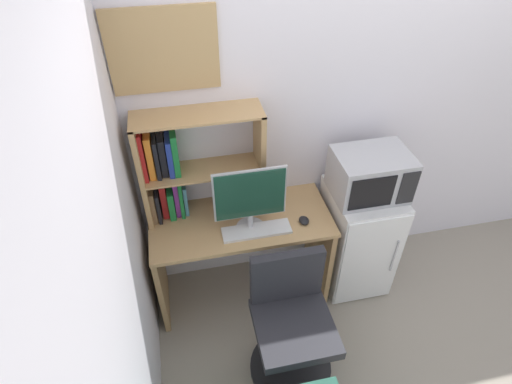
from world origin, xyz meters
The scene contains 10 objects.
wall_back centered at (0.40, 0.02, 1.30)m, with size 6.40×0.04×2.60m, color silver.
desk centered at (-0.94, -0.28, 0.53)m, with size 1.23×0.55×0.77m.
hutch_bookshelf centered at (-1.27, -0.11, 1.14)m, with size 0.78×0.25×0.75m.
monitor centered at (-0.89, -0.37, 1.03)m, with size 0.46×0.19×0.48m.
keyboard centered at (-0.85, -0.41, 0.78)m, with size 0.45×0.13×0.02m, color silver.
computer_mouse centered at (-0.53, -0.39, 0.79)m, with size 0.07×0.08×0.03m, color black.
mini_fridge centered at (-0.06, -0.30, 0.44)m, with size 0.47×0.54×0.88m.
microwave centered at (-0.06, -0.30, 1.03)m, with size 0.49×0.37×0.31m.
desk_chair centered at (-0.74, -0.92, 0.40)m, with size 0.54×0.54×0.91m.
wall_corkboard centered at (-1.29, -0.01, 1.86)m, with size 0.60×0.02×0.47m, color tan.
Camera 1 is at (-1.27, -2.30, 2.73)m, focal length 29.43 mm.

